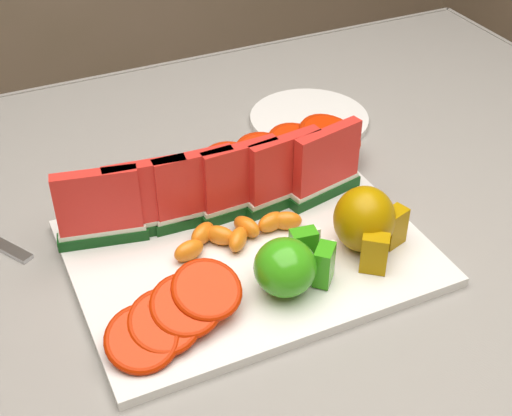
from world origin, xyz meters
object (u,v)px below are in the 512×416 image
platter (249,252)px  side_plate (309,119)px  pear_cluster (367,222)px  apple_cluster (290,265)px

platter → side_plate: (0.21, 0.25, -0.00)m
pear_cluster → apple_cluster: bearing=-167.6°
apple_cluster → side_plate: 0.38m
apple_cluster → pear_cluster: 0.11m
platter → side_plate: bearing=49.1°
pear_cluster → side_plate: bearing=73.2°
pear_cluster → side_plate: size_ratio=0.51×
side_plate → apple_cluster: bearing=-121.7°
apple_cluster → pear_cluster: bearing=12.4°
platter → side_plate: 0.33m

